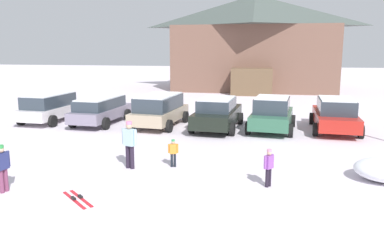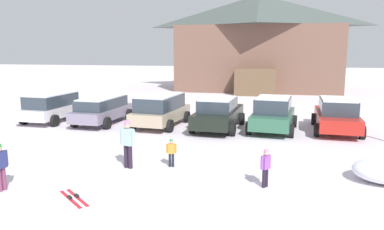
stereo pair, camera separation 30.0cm
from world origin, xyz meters
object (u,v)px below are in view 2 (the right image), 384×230
Objects in this scene: skier_adult_in_blue_parka at (128,142)px; skier_teen_in_navy_coat at (0,165)px; parked_green_coupe at (273,114)px; parked_grey_wagon at (103,109)px; parked_beige_suv at (161,109)px; parked_black_sedan at (218,113)px; pair_of_skis at (74,198)px; skier_child_in_purple_jacket at (266,166)px; parked_white_suv at (52,106)px; parked_red_sedan at (337,115)px; skier_child_in_orange_jacket at (171,151)px; ski_lodge at (258,42)px.

skier_teen_in_navy_coat is at bearing -135.43° from skier_adult_in_blue_parka.
parked_grey_wagon is at bearing 179.87° from parked_green_coupe.
parked_beige_suv is 0.93× the size of parked_black_sedan.
parked_grey_wagon is at bearing -179.89° from parked_beige_suv.
parked_grey_wagon is at bearing 110.98° from pair_of_skis.
skier_child_in_purple_jacket is (-0.21, -8.01, -0.21)m from parked_green_coupe.
parked_white_suv is at bearing 136.14° from skier_adult_in_blue_parka.
parked_black_sedan reaches higher than skier_teen_in_navy_coat.
parked_beige_suv is 0.94× the size of parked_red_sedan.
parked_red_sedan is 11.11m from skier_adult_in_blue_parka.
skier_child_in_orange_jacket is (8.83, -6.67, -0.32)m from parked_white_suv.
pair_of_skis is (-5.19, -2.02, -0.64)m from skier_child_in_purple_jacket.
parked_grey_wagon reaches higher than skier_child_in_orange_jacket.
parked_green_coupe is (2.76, 0.07, 0.03)m from parked_black_sedan.
parked_black_sedan is at bearing 63.14° from skier_teen_in_navy_coat.
parked_white_suv is at bearing 146.61° from skier_child_in_purple_jacket.
parked_grey_wagon is at bearing 98.58° from skier_teen_in_navy_coat.
parked_black_sedan is 11.05m from skier_teen_in_navy_coat.
parked_black_sedan is 2.89× the size of skier_adult_in_blue_parka.
parked_beige_suv is 3.13m from parked_black_sedan.
skier_child_in_purple_jacket is at bearing -91.50° from parked_green_coupe.
skier_child_in_orange_jacket is at bearing -37.03° from parked_white_suv.
parked_green_coupe reaches higher than skier_child_in_purple_jacket.
pair_of_skis is at bearing -2.56° from skier_teen_in_navy_coat.
parked_beige_suv is 9.85m from skier_child_in_purple_jacket.
parked_red_sedan is at bearing 3.16° from parked_beige_suv.
skier_teen_in_navy_coat is 2.48m from pair_of_skis.
pair_of_skis is at bearing -97.20° from ski_lodge.
ski_lodge is 20.49m from parked_red_sedan.
skier_child_in_orange_jacket is at bearing 60.10° from pair_of_skis.
parked_grey_wagon is at bearing -177.66° from parked_red_sedan.
parked_green_coupe is 0.89× the size of parked_red_sedan.
parked_grey_wagon is at bearing 130.68° from skier_child_in_orange_jacket.
pair_of_skis is at bearing -69.02° from parked_grey_wagon.
ski_lodge is 27.16m from skier_child_in_orange_jacket.
parked_green_coupe reaches higher than skier_teen_in_navy_coat.
parked_beige_suv reaches higher than parked_grey_wagon.
parked_grey_wagon is at bearing 0.92° from parked_white_suv.
parked_green_coupe is at bearing 0.13° from parked_white_suv.
parked_black_sedan is 6.67m from skier_child_in_orange_jacket.
parked_white_suv reaches higher than parked_grey_wagon.
ski_lodge is at bearing 92.84° from skier_child_in_purple_jacket.
parked_white_suv is at bearing -179.08° from parked_grey_wagon.
parked_grey_wagon is 3.36m from parked_beige_suv.
skier_child_in_purple_jacket is at bearing -72.18° from parked_black_sedan.
parked_grey_wagon is 6.49m from parked_black_sedan.
parked_white_suv is 9.56m from parked_black_sedan.
parked_black_sedan is 1.13× the size of parked_green_coupe.
skier_child_in_orange_jacket is 3.88m from pair_of_skis.
skier_teen_in_navy_coat is 1.21× the size of skier_child_in_purple_jacket.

